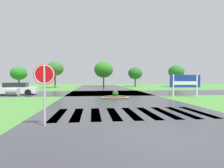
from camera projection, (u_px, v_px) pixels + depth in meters
ground_plane at (164, 144)px, 5.04m from camera, size 120.00×120.00×0.10m
asphalt_roadway at (116, 100)px, 14.98m from camera, size 9.59×80.00×0.01m
asphalt_cross_road at (108, 93)px, 23.02m from camera, size 90.00×8.63×0.01m
crosswalk_stripes at (131, 113)px, 9.29m from camera, size 7.65×3.47×0.01m
stop_sign at (44, 80)px, 6.73m from camera, size 0.76×0.08×2.30m
estate_billboard at (185, 82)px, 18.21m from camera, size 3.11×0.24×2.22m
median_island at (115, 96)px, 16.92m from camera, size 2.61×1.96×0.68m
car_blue_compact at (15, 89)px, 20.31m from camera, size 4.73×2.51×1.35m
drainage_pipe_stack at (13, 92)px, 19.37m from camera, size 1.39×1.08×0.83m
background_treeline at (104, 71)px, 39.91m from camera, size 37.85×6.00×5.59m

